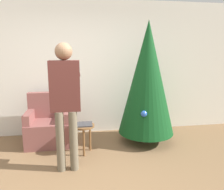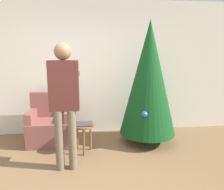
{
  "view_description": "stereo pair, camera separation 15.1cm",
  "coord_description": "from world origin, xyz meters",
  "px_view_note": "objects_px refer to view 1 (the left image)",
  "views": [
    {
      "loc": [
        0.01,
        -2.28,
        1.7
      ],
      "look_at": [
        0.56,
        1.1,
        1.01
      ],
      "focal_mm": 35.0,
      "sensor_mm": 36.0,
      "label": 1
    },
    {
      "loc": [
        0.16,
        -2.3,
        1.7
      ],
      "look_at": [
        0.56,
        1.1,
        1.01
      ],
      "focal_mm": 35.0,
      "sensor_mm": 36.0,
      "label": 2
    }
  ],
  "objects_px": {
    "christmas_tree": "(147,78)",
    "side_stool": "(83,130)",
    "armchair": "(49,126)",
    "person_standing": "(65,95)"
  },
  "relations": [
    {
      "from": "christmas_tree",
      "to": "armchair",
      "type": "bearing_deg",
      "value": 172.91
    },
    {
      "from": "christmas_tree",
      "to": "side_stool",
      "type": "distance_m",
      "value": 1.47
    },
    {
      "from": "christmas_tree",
      "to": "side_stool",
      "type": "relative_size",
      "value": 4.56
    },
    {
      "from": "christmas_tree",
      "to": "person_standing",
      "type": "distance_m",
      "value": 1.62
    },
    {
      "from": "side_stool",
      "to": "person_standing",
      "type": "bearing_deg",
      "value": -117.72
    },
    {
      "from": "person_standing",
      "to": "side_stool",
      "type": "distance_m",
      "value": 0.87
    },
    {
      "from": "christmas_tree",
      "to": "armchair",
      "type": "height_order",
      "value": "christmas_tree"
    },
    {
      "from": "armchair",
      "to": "side_stool",
      "type": "height_order",
      "value": "armchair"
    },
    {
      "from": "armchair",
      "to": "christmas_tree",
      "type": "bearing_deg",
      "value": -7.09
    },
    {
      "from": "armchair",
      "to": "person_standing",
      "type": "xyz_separation_m",
      "value": [
        0.37,
        -0.99,
        0.77
      ]
    }
  ]
}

